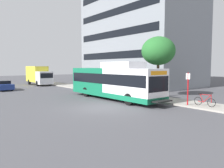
{
  "coord_description": "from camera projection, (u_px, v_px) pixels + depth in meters",
  "views": [
    {
      "loc": [
        -9.7,
        -13.76,
        3.23
      ],
      "look_at": [
        2.88,
        2.22,
        1.6
      ],
      "focal_mm": 35.32,
      "sensor_mm": 36.0,
      "label": 1
    }
  ],
  "objects": [
    {
      "name": "street_tree_near_stop",
      "position": [
        158.0,
        51.0,
        22.63
      ],
      "size": [
        3.45,
        3.45,
        6.15
      ],
      "color": "#4C3823",
      "rests_on": "sidewalk_curb"
    },
    {
      "name": "sidewalk_curb",
      "position": [
        120.0,
        93.0,
        26.03
      ],
      "size": [
        3.0,
        56.0,
        0.14
      ],
      "primitive_type": "cube",
      "color": "#A8A399",
      "rests_on": "ground"
    },
    {
      "name": "parked_car_far_lane",
      "position": [
        3.0,
        85.0,
        29.89
      ],
      "size": [
        1.8,
        4.5,
        1.33
      ],
      "color": "navy",
      "rests_on": "ground"
    },
    {
      "name": "bus_stop_sign_pole",
      "position": [
        188.0,
        86.0,
        17.53
      ],
      "size": [
        0.1,
        0.36,
        2.6
      ],
      "color": "red",
      "rests_on": "sidewalk_curb"
    },
    {
      "name": "transit_bus",
      "position": [
        113.0,
        82.0,
        21.66
      ],
      "size": [
        2.58,
        12.25,
        3.65
      ],
      "color": "white",
      "rests_on": "ground"
    },
    {
      "name": "box_truck_background",
      "position": [
        39.0,
        75.0,
        38.28
      ],
      "size": [
        2.32,
        7.01,
        3.25
      ],
      "color": "silver",
      "rests_on": "ground"
    },
    {
      "name": "bicycle_parked",
      "position": [
        205.0,
        101.0,
        17.14
      ],
      "size": [
        0.52,
        1.76,
        1.02
      ],
      "color": "black",
      "rests_on": "sidewalk_curb"
    },
    {
      "name": "ground_plane",
      "position": [
        57.0,
        97.0,
        23.28
      ],
      "size": [
        120.0,
        120.0,
        0.0
      ],
      "primitive_type": "plane",
      "color": "#4C4C51"
    }
  ]
}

